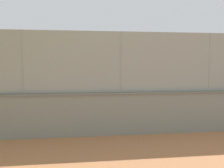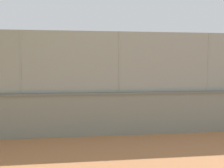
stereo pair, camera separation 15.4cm
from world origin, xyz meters
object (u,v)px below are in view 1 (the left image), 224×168
(player_crossing_court, at_px, (88,81))
(sports_ball, at_px, (157,86))
(player_near_wall_returning, at_px, (49,82))
(player_foreground_swinging, at_px, (141,88))
(courtside_bench, at_px, (100,113))

(player_crossing_court, distance_m, sports_ball, 9.07)
(player_crossing_court, distance_m, player_near_wall_returning, 3.27)
(player_foreground_swinging, distance_m, sports_ball, 2.23)
(sports_ball, relative_size, courtside_bench, 0.13)
(player_foreground_swinging, distance_m, player_crossing_court, 6.94)
(player_near_wall_returning, relative_size, courtside_bench, 0.95)
(player_crossing_court, bearing_deg, player_foreground_swinging, 112.49)
(courtside_bench, bearing_deg, player_near_wall_returning, -77.28)
(player_near_wall_returning, bearing_deg, player_crossing_court, 163.02)
(player_crossing_court, relative_size, player_near_wall_returning, 1.11)
(sports_ball, bearing_deg, courtside_bench, 39.25)
(sports_ball, height_order, courtside_bench, sports_ball)
(player_crossing_court, bearing_deg, courtside_bench, 88.10)
(player_foreground_swinging, bearing_deg, sports_ball, 94.53)
(player_crossing_court, bearing_deg, sports_ball, 108.19)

